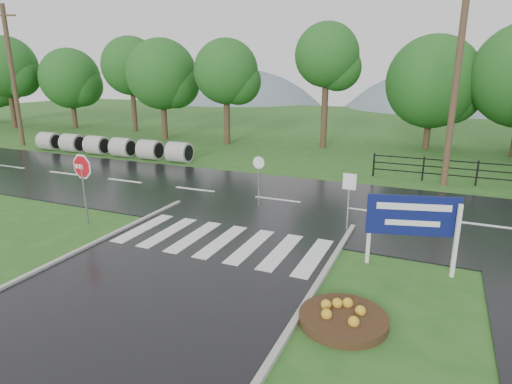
% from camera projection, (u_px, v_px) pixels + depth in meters
% --- Properties ---
extents(ground, '(120.00, 120.00, 0.00)m').
position_uv_depth(ground, '(111.00, 327.00, 9.08)').
color(ground, '#27571D').
rests_on(ground, ground).
extents(main_road, '(90.00, 8.00, 0.04)m').
position_uv_depth(main_road, '(277.00, 201.00, 17.91)').
color(main_road, black).
rests_on(main_road, ground).
extents(crosswalk, '(6.50, 2.80, 0.02)m').
position_uv_depth(crosswalk, '(222.00, 241.00, 13.48)').
color(crosswalk, silver).
rests_on(crosswalk, ground).
extents(fence_west, '(9.58, 0.08, 1.20)m').
position_uv_depth(fence_west, '(477.00, 171.00, 20.04)').
color(fence_west, black).
rests_on(fence_west, ground).
extents(hills, '(102.00, 48.00, 48.00)m').
position_uv_depth(hills, '(416.00, 204.00, 69.35)').
color(hills, slate).
rests_on(hills, ground).
extents(treeline, '(83.20, 5.20, 10.00)m').
position_uv_depth(treeline, '(362.00, 149.00, 29.88)').
color(treeline, '#195119').
rests_on(treeline, ground).
extents(culvert_pipes, '(11.80, 1.20, 1.20)m').
position_uv_depth(culvert_pipes, '(110.00, 146.00, 27.27)').
color(culvert_pipes, '#9E9B93').
rests_on(culvert_pipes, ground).
extents(stop_sign, '(1.18, 0.15, 2.66)m').
position_uv_depth(stop_sign, '(82.00, 173.00, 14.72)').
color(stop_sign, '#939399').
rests_on(stop_sign, ground).
extents(estate_billboard, '(2.34, 0.67, 2.10)m').
position_uv_depth(estate_billboard, '(413.00, 219.00, 11.32)').
color(estate_billboard, silver).
rests_on(estate_billboard, ground).
extents(flower_bed, '(1.92, 1.92, 0.38)m').
position_uv_depth(flower_bed, '(343.00, 317.00, 9.18)').
color(flower_bed, '#332111').
rests_on(flower_bed, ground).
extents(reg_sign_small, '(0.44, 0.05, 2.00)m').
position_uv_depth(reg_sign_small, '(349.00, 190.00, 14.15)').
color(reg_sign_small, '#939399').
rests_on(reg_sign_small, ground).
extents(reg_sign_round, '(0.48, 0.06, 2.06)m').
position_uv_depth(reg_sign_round, '(259.00, 175.00, 16.67)').
color(reg_sign_round, '#939399').
rests_on(reg_sign_round, ground).
extents(utility_pole_west, '(1.66, 0.61, 9.57)m').
position_uv_depth(utility_pole_west, '(13.00, 76.00, 29.81)').
color(utility_pole_west, '#473523').
rests_on(utility_pole_west, ground).
extents(utility_pole_east, '(1.57, 0.54, 9.02)m').
position_uv_depth(utility_pole_east, '(455.00, 86.00, 19.08)').
color(utility_pole_east, '#473523').
rests_on(utility_pole_east, ground).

